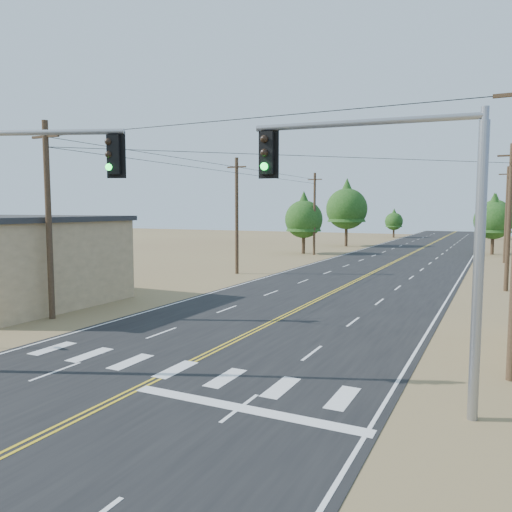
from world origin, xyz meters
The scene contains 12 objects.
road centered at (0.00, 30.00, 0.01)m, with size 15.00×200.00×0.02m, color black.
utility_pole_left_near centered at (-10.50, 12.00, 5.12)m, with size 1.80×0.30×10.00m.
utility_pole_left_mid centered at (-10.50, 32.00, 5.12)m, with size 1.80×0.30×10.00m.
utility_pole_left_far centered at (-10.50, 52.00, 5.12)m, with size 1.80×0.30×10.00m.
utility_pole_right_mid centered at (10.50, 32.00, 5.12)m, with size 1.80×0.30×10.00m.
utility_pole_right_far centered at (10.50, 52.00, 5.12)m, with size 1.80×0.30×10.00m.
signal_mast_right centered at (7.78, 7.91, 5.50)m, with size 6.24×1.08×8.20m.
tree_left_near centered at (-12.26, 52.98, 4.83)m, with size 4.74×4.74×7.90m.
tree_left_mid centered at (-10.95, 67.76, 6.29)m, with size 6.17×6.17×10.28m.
tree_left_far centered at (-9.00, 94.74, 3.55)m, with size 3.48×3.48×5.80m.
tree_right_near centered at (9.18, 62.11, 4.69)m, with size 4.60×4.60×7.66m.
tree_right_far centered at (9.00, 97.42, 5.31)m, with size 5.21×5.21×8.68m.
Camera 1 is at (10.00, -6.01, 5.61)m, focal length 35.00 mm.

